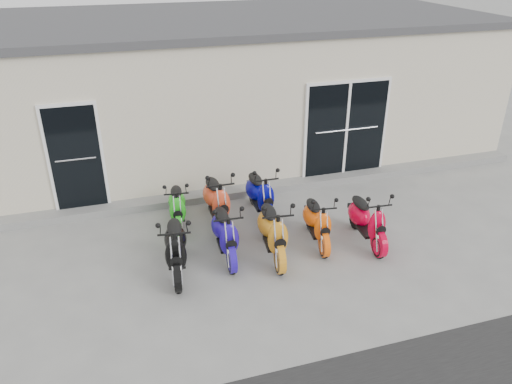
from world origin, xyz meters
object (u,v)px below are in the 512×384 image
at_px(scooter_front_orange_a, 273,225).
at_px(scooter_back_green, 177,201).
at_px(scooter_front_blue, 225,227).
at_px(scooter_front_red, 368,214).
at_px(scooter_front_orange_b, 317,216).
at_px(scooter_back_blue, 260,189).
at_px(scooter_back_red, 217,195).
at_px(scooter_front_black, 175,241).

height_order(scooter_front_orange_a, scooter_back_green, scooter_front_orange_a).
height_order(scooter_front_blue, scooter_front_orange_a, scooter_front_orange_a).
xyz_separation_m(scooter_front_orange_a, scooter_front_red, (1.79, -0.08, -0.04)).
xyz_separation_m(scooter_front_orange_b, scooter_back_green, (-2.34, 1.35, -0.01)).
height_order(scooter_front_blue, scooter_back_blue, scooter_back_blue).
relative_size(scooter_front_orange_b, scooter_back_green, 1.03).
relative_size(scooter_front_orange_a, scooter_front_orange_b, 1.13).
distance_m(scooter_front_orange_a, scooter_front_red, 1.79).
height_order(scooter_back_red, scooter_back_blue, scooter_back_red).
relative_size(scooter_front_orange_a, scooter_front_red, 1.07).
distance_m(scooter_front_red, scooter_back_red, 2.87).
distance_m(scooter_front_black, scooter_front_orange_b, 2.61).
bearing_deg(scooter_front_red, scooter_back_green, 157.13).
height_order(scooter_front_black, scooter_front_red, scooter_front_black).
distance_m(scooter_front_orange_a, scooter_front_orange_b, 0.93).
xyz_separation_m(scooter_front_black, scooter_front_red, (3.48, -0.08, -0.02)).
bearing_deg(scooter_front_orange_b, scooter_back_blue, 126.44).
height_order(scooter_back_green, scooter_back_red, scooter_back_red).
bearing_deg(scooter_front_orange_b, scooter_front_red, -8.02).
bearing_deg(scooter_front_red, scooter_front_black, -177.65).
height_order(scooter_front_orange_a, scooter_front_red, scooter_front_orange_a).
distance_m(scooter_front_orange_a, scooter_back_green, 2.09).
relative_size(scooter_back_green, scooter_back_blue, 0.89).
height_order(scooter_front_orange_b, scooter_front_red, scooter_front_red).
bearing_deg(scooter_front_orange_b, scooter_front_black, -168.37).
bearing_deg(scooter_front_black, scooter_back_green, 87.41).
relative_size(scooter_front_black, scooter_back_green, 1.13).
height_order(scooter_front_black, scooter_back_green, scooter_front_black).
relative_size(scooter_back_red, scooter_back_blue, 1.04).
distance_m(scooter_front_orange_b, scooter_back_green, 2.70).
bearing_deg(scooter_front_blue, scooter_front_black, -162.79).
height_order(scooter_front_black, scooter_back_red, scooter_back_red).
height_order(scooter_front_orange_b, scooter_back_blue, scooter_back_blue).
xyz_separation_m(scooter_front_orange_a, scooter_back_blue, (0.22, 1.43, -0.02)).
distance_m(scooter_front_blue, scooter_back_green, 1.44).
distance_m(scooter_front_black, scooter_front_orange_a, 1.69).
bearing_deg(scooter_front_orange_a, scooter_front_orange_b, 16.85).
height_order(scooter_front_orange_b, scooter_back_red, scooter_back_red).
bearing_deg(scooter_front_blue, scooter_front_red, -3.79).
bearing_deg(scooter_front_red, scooter_back_red, 152.51).
distance_m(scooter_front_black, scooter_back_green, 1.55).
bearing_deg(scooter_front_black, scooter_front_red, 5.88).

